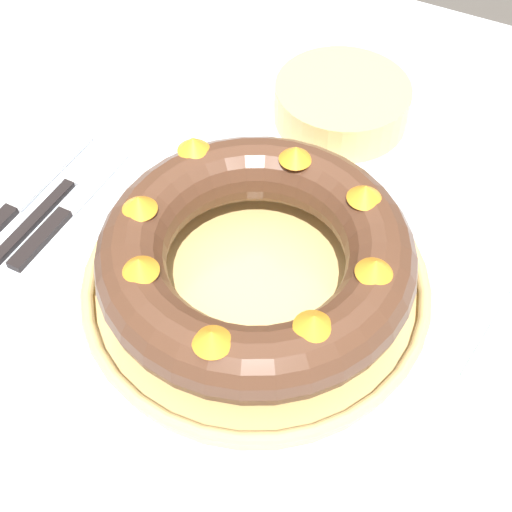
{
  "coord_description": "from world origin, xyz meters",
  "views": [
    {
      "loc": [
        0.16,
        -0.36,
        1.33
      ],
      "look_at": [
        -0.02,
        -0.01,
        0.84
      ],
      "focal_mm": 50.0,
      "sensor_mm": 36.0,
      "label": 1
    }
  ],
  "objects_px": {
    "bundt_cake": "(256,255)",
    "side_bowl": "(342,103)",
    "cake_knife": "(64,214)",
    "serving_knife": "(10,211)",
    "fork": "(53,201)",
    "serving_dish": "(256,287)"
  },
  "relations": [
    {
      "from": "bundt_cake",
      "to": "side_bowl",
      "type": "distance_m",
      "value": 0.28
    },
    {
      "from": "cake_knife",
      "to": "serving_knife",
      "type": "bearing_deg",
      "value": -149.54
    },
    {
      "from": "serving_dish",
      "to": "serving_knife",
      "type": "distance_m",
      "value": 0.28
    },
    {
      "from": "serving_knife",
      "to": "cake_knife",
      "type": "height_order",
      "value": "same"
    },
    {
      "from": "serving_dish",
      "to": "bundt_cake",
      "type": "distance_m",
      "value": 0.05
    },
    {
      "from": "cake_knife",
      "to": "fork",
      "type": "bearing_deg",
      "value": 162.54
    },
    {
      "from": "bundt_cake",
      "to": "cake_knife",
      "type": "height_order",
      "value": "bundt_cake"
    },
    {
      "from": "serving_dish",
      "to": "fork",
      "type": "bearing_deg",
      "value": 177.92
    },
    {
      "from": "side_bowl",
      "to": "fork",
      "type": "bearing_deg",
      "value": -128.99
    },
    {
      "from": "bundt_cake",
      "to": "cake_knife",
      "type": "bearing_deg",
      "value": -179.79
    },
    {
      "from": "serving_dish",
      "to": "cake_knife",
      "type": "distance_m",
      "value": 0.23
    },
    {
      "from": "serving_dish",
      "to": "fork",
      "type": "distance_m",
      "value": 0.25
    },
    {
      "from": "serving_dish",
      "to": "fork",
      "type": "xyz_separation_m",
      "value": [
        -0.25,
        0.01,
        -0.01
      ]
    },
    {
      "from": "serving_knife",
      "to": "serving_dish",
      "type": "bearing_deg",
      "value": 4.14
    },
    {
      "from": "bundt_cake",
      "to": "serving_knife",
      "type": "xyz_separation_m",
      "value": [
        -0.28,
        -0.02,
        -0.06
      ]
    },
    {
      "from": "bundt_cake",
      "to": "side_bowl",
      "type": "height_order",
      "value": "bundt_cake"
    },
    {
      "from": "side_bowl",
      "to": "bundt_cake",
      "type": "bearing_deg",
      "value": -83.49
    },
    {
      "from": "serving_dish",
      "to": "serving_knife",
      "type": "height_order",
      "value": "serving_dish"
    },
    {
      "from": "fork",
      "to": "cake_knife",
      "type": "relative_size",
      "value": 1.13
    },
    {
      "from": "bundt_cake",
      "to": "serving_knife",
      "type": "distance_m",
      "value": 0.29
    },
    {
      "from": "serving_knife",
      "to": "cake_knife",
      "type": "relative_size",
      "value": 1.25
    },
    {
      "from": "cake_knife",
      "to": "side_bowl",
      "type": "distance_m",
      "value": 0.34
    }
  ]
}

